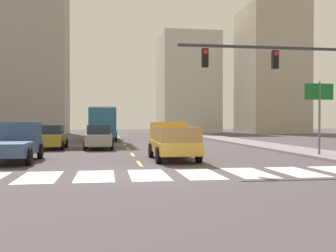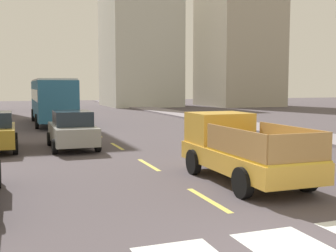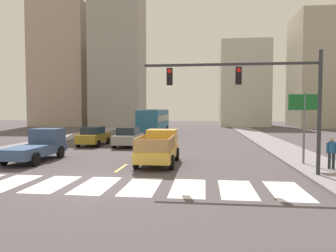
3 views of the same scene
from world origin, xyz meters
The scene contains 30 objects.
ground_plane centered at (0.00, 0.00, 0.00)m, with size 160.00×160.00×0.00m, color #4B4348.
sidewalk_right centered at (10.89, 18.00, 0.07)m, with size 3.14×110.00×0.15m, color gray.
sidewalk_left centered at (-10.89, 18.00, 0.07)m, with size 3.14×110.00×0.15m, color gray.
crosswalk_stripe_2 centered at (-3.92, 0.00, 0.00)m, with size 1.40×3.18×0.01m, color silver.
crosswalk_stripe_3 centered at (-1.96, 0.00, 0.00)m, with size 1.40×3.18×0.01m, color silver.
crosswalk_stripe_4 centered at (0.00, 0.00, 0.00)m, with size 1.40×3.18×0.01m, color silver.
crosswalk_stripe_5 centered at (1.96, 0.00, 0.00)m, with size 1.40×3.18×0.01m, color silver.
crosswalk_stripe_6 centered at (3.92, 0.00, 0.00)m, with size 1.40×3.18×0.01m, color silver.
crosswalk_stripe_7 centered at (5.88, 0.00, 0.00)m, with size 1.40×3.18×0.01m, color silver.
crosswalk_stripe_8 centered at (7.84, 0.00, 0.00)m, with size 1.40×3.18×0.01m, color silver.
lane_dash_0 centered at (0.00, 4.00, 0.00)m, with size 0.16×2.40×0.01m, color #D7C752.
lane_dash_1 centered at (0.00, 9.00, 0.00)m, with size 0.16×2.40×0.01m, color #D7C752.
lane_dash_2 centered at (0.00, 14.00, 0.00)m, with size 0.16×2.40×0.01m, color #D7C752.
lane_dash_3 centered at (0.00, 19.00, 0.00)m, with size 0.16×2.40×0.01m, color #D7C752.
lane_dash_4 centered at (0.00, 24.00, 0.00)m, with size 0.16×2.40×0.01m, color #D7C752.
lane_dash_5 centered at (0.00, 29.00, 0.00)m, with size 0.16×2.40×0.01m, color #D7C752.
lane_dash_6 centered at (0.00, 34.00, 0.00)m, with size 0.16×2.40×0.01m, color #D7C752.
lane_dash_7 centered at (0.00, 39.00, 0.00)m, with size 0.16×2.40×0.01m, color #D7C752.
pickup_stakebed centered at (1.86, 5.84, 0.94)m, with size 2.18×5.20×1.96m.
pickup_dark centered at (-5.99, 6.03, 0.92)m, with size 2.18×5.20×1.96m.
city_bus centered at (-1.89, 26.84, 1.95)m, with size 2.72×10.80×3.32m.
sedan_near_right centered at (-5.41, 14.41, 0.86)m, with size 2.02×4.40×1.72m.
sedan_mid centered at (-2.07, 13.95, 0.86)m, with size 2.02×4.40×1.72m.
traffic_signal_gantry centered at (7.26, 2.68, 4.18)m, with size 8.42×0.27×6.00m.
direction_sign_green centered at (10.18, 5.84, 3.03)m, with size 1.70×0.12×4.20m.
pedestrian_waiting centered at (11.11, 4.23, 1.12)m, with size 0.53×0.34×1.64m.
tower_tall_centre centered at (25.82, 48.64, 10.43)m, with size 9.47×10.76×20.86m, color #AAA18D.
block_mid_left centered at (-24.19, 49.64, 12.11)m, with size 11.11×11.12×24.21m, color tan.
block_mid_right centered at (-11.91, 45.77, 16.65)m, with size 9.37×7.98×33.31m, color #9B958F.
block_low_left centered at (12.33, 52.99, 8.32)m, with size 9.47×11.51×16.63m, color beige.
Camera 3 is at (4.58, -12.67, 3.20)m, focal length 33.33 mm.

